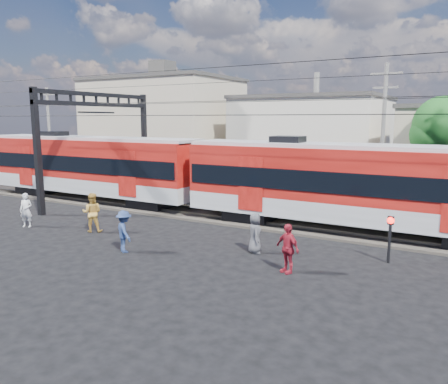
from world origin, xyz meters
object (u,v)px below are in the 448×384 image
(pedestrian_c, at_px, (124,231))
(pedestrian_a, at_px, (26,210))
(crossing_signal, at_px, (390,231))
(commuter_train, at_px, (357,183))

(pedestrian_c, bearing_deg, pedestrian_a, 24.07)
(pedestrian_c, relative_size, crossing_signal, 0.95)
(crossing_signal, bearing_deg, pedestrian_a, -169.58)
(commuter_train, bearing_deg, crossing_signal, -59.97)
(commuter_train, distance_m, pedestrian_c, 10.60)
(commuter_train, distance_m, crossing_signal, 4.33)
(pedestrian_a, height_order, crossing_signal, crossing_signal)
(commuter_train, bearing_deg, pedestrian_c, -134.94)
(commuter_train, xyz_separation_m, pedestrian_a, (-14.52, -6.66, -1.55))
(pedestrian_a, xyz_separation_m, crossing_signal, (16.60, 3.05, 0.39))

